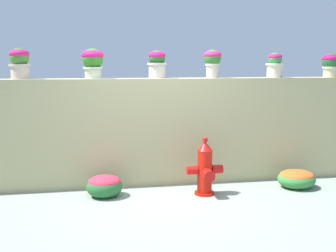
# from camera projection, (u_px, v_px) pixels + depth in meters

# --- Properties ---
(ground_plane) EXTENTS (24.00, 24.00, 0.00)m
(ground_plane) POSITION_uv_depth(u_px,v_px,m) (167.00, 207.00, 5.25)
(ground_plane) COLOR gray
(stone_wall) EXTENTS (6.40, 0.42, 1.60)m
(stone_wall) POSITION_uv_depth(u_px,v_px,m) (154.00, 131.00, 6.24)
(stone_wall) COLOR tan
(stone_wall) RESTS_ON ground
(potted_plant_1) EXTENTS (0.30, 0.30, 0.44)m
(potted_plant_1) POSITION_uv_depth(u_px,v_px,m) (20.00, 61.00, 5.78)
(potted_plant_1) COLOR beige
(potted_plant_1) RESTS_ON stone_wall
(potted_plant_2) EXTENTS (0.32, 0.32, 0.44)m
(potted_plant_2) POSITION_uv_depth(u_px,v_px,m) (93.00, 61.00, 5.95)
(potted_plant_2) COLOR beige
(potted_plant_2) RESTS_ON stone_wall
(potted_plant_3) EXTENTS (0.29, 0.29, 0.42)m
(potted_plant_3) POSITION_uv_depth(u_px,v_px,m) (157.00, 62.00, 6.14)
(potted_plant_3) COLOR beige
(potted_plant_3) RESTS_ON stone_wall
(potted_plant_4) EXTENTS (0.27, 0.27, 0.43)m
(potted_plant_4) POSITION_uv_depth(u_px,v_px,m) (212.00, 60.00, 6.24)
(potted_plant_4) COLOR beige
(potted_plant_4) RESTS_ON stone_wall
(potted_plant_5) EXTENTS (0.28, 0.28, 0.39)m
(potted_plant_5) POSITION_uv_depth(u_px,v_px,m) (275.00, 64.00, 6.43)
(potted_plant_5) COLOR beige
(potted_plant_5) RESTS_ON stone_wall
(potted_plant_6) EXTENTS (0.28, 0.28, 0.39)m
(potted_plant_6) POSITION_uv_depth(u_px,v_px,m) (331.00, 63.00, 6.56)
(potted_plant_6) COLOR beige
(potted_plant_6) RESTS_ON stone_wall
(fire_hydrant) EXTENTS (0.51, 0.41, 0.80)m
(fire_hydrant) POSITION_uv_depth(u_px,v_px,m) (205.00, 170.00, 5.71)
(fire_hydrant) COLOR red
(fire_hydrant) RESTS_ON ground
(flower_bush_left) EXTENTS (0.56, 0.51, 0.27)m
(flower_bush_left) POSITION_uv_depth(u_px,v_px,m) (297.00, 178.00, 6.06)
(flower_bush_left) COLOR #36803B
(flower_bush_left) RESTS_ON ground
(flower_bush_right) EXTENTS (0.50, 0.45, 0.31)m
(flower_bush_right) POSITION_uv_depth(u_px,v_px,m) (104.00, 185.00, 5.65)
(flower_bush_right) COLOR #296832
(flower_bush_right) RESTS_ON ground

